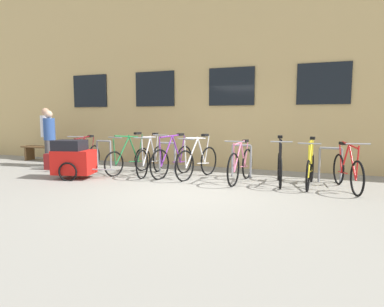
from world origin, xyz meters
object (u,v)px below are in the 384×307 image
at_px(bicycle_green, 129,159).
at_px(bike_trailer, 73,159).
at_px(bicycle_silver, 151,159).
at_px(bicycle_black, 280,167).
at_px(bicycle_purple, 173,160).
at_px(wooden_bench, 45,150).
at_px(person_by_bench, 50,135).
at_px(bicycle_white, 197,161).
at_px(bicycle_maroon, 85,157).
at_px(bicycle_pink, 241,165).
at_px(bicycle_yellow, 310,169).
at_px(person_browsing, 46,133).
at_px(bicycle_red, 347,171).
at_px(backpack, 50,162).

relative_size(bicycle_green, bike_trailer, 1.12).
distance_m(bicycle_silver, bicycle_black, 3.18).
xyz_separation_m(bicycle_purple, wooden_bench, (-5.10, 1.02, -0.04)).
xyz_separation_m(wooden_bench, person_by_bench, (1.18, -0.98, 0.58)).
distance_m(bicycle_silver, bike_trailer, 1.85).
xyz_separation_m(bicycle_white, wooden_bench, (-5.75, 1.02, -0.04)).
bearing_deg(bicycle_white, bicycle_maroon, -179.09).
bearing_deg(bicycle_pink, bicycle_purple, 174.96).
bearing_deg(bicycle_maroon, bicycle_silver, 0.23).
bearing_deg(bicycle_silver, bicycle_yellow, 0.03).
xyz_separation_m(bicycle_silver, person_browsing, (-3.65, 0.30, 0.60)).
bearing_deg(person_by_bench, bicycle_red, -1.10).
bearing_deg(bicycle_red, bicycle_yellow, 174.35).
height_order(person_by_bench, person_browsing, person_browsing).
relative_size(bicycle_purple, backpack, 4.03).
bearing_deg(bicycle_white, bicycle_red, -1.95).
bearing_deg(bicycle_green, bicycle_silver, -0.85).
relative_size(bicycle_pink, bicycle_black, 1.06).
distance_m(bicycle_yellow, bicycle_white, 2.57).
bearing_deg(bicycle_maroon, bicycle_pink, -1.44).
height_order(bicycle_pink, person_by_bench, person_by_bench).
bearing_deg(bicycle_green, person_browsing, 174.53).
xyz_separation_m(bicycle_green, person_by_bench, (-2.69, 0.07, 0.57)).
bearing_deg(person_by_bench, bicycle_yellow, -0.65).
distance_m(bicycle_silver, wooden_bench, 4.63).
relative_size(bicycle_green, person_browsing, 0.97).
xyz_separation_m(bicycle_red, bicycle_silver, (-4.53, 0.07, 0.01)).
xyz_separation_m(bike_trailer, person_by_bench, (-1.85, 1.20, 0.47)).
distance_m(bicycle_black, bicycle_purple, 2.59).
distance_m(bike_trailer, backpack, 1.76).
height_order(bicycle_green, backpack, bicycle_green).
bearing_deg(bicycle_purple, bicycle_yellow, -0.60).
relative_size(bicycle_white, bike_trailer, 1.17).
bearing_deg(backpack, bicycle_yellow, -20.70).
height_order(bicycle_purple, backpack, bicycle_purple).
bearing_deg(bicycle_yellow, bicycle_green, 179.91).
xyz_separation_m(bicycle_yellow, bicycle_maroon, (-5.83, -0.01, 0.00)).
height_order(bicycle_red, bicycle_green, bicycle_green).
relative_size(bicycle_white, bicycle_pink, 1.00).
xyz_separation_m(bicycle_white, bicycle_red, (3.28, -0.11, -0.02)).
height_order(bicycle_yellow, bicycle_silver, bicycle_silver).
distance_m(bicycle_maroon, bicycle_green, 1.38).
relative_size(person_by_bench, person_browsing, 0.96).
height_order(bicycle_green, wooden_bench, bicycle_green).
relative_size(bicycle_yellow, person_by_bench, 1.03).
height_order(bicycle_pink, bicycle_red, bicycle_red).
bearing_deg(bicycle_yellow, bicycle_black, -179.68).
relative_size(bicycle_white, bicycle_maroon, 1.01).
relative_size(bicycle_maroon, bicycle_black, 1.05).
bearing_deg(bicycle_green, wooden_bench, 164.82).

